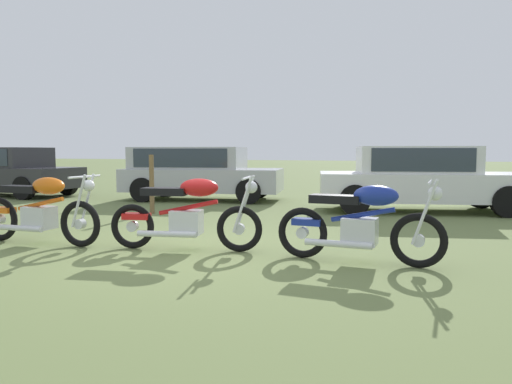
# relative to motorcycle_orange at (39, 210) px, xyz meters

# --- Properties ---
(ground_plane) EXTENTS (120.00, 120.00, 0.00)m
(ground_plane) POSITION_rel_motorcycle_orange_xyz_m (2.19, 0.33, -0.49)
(ground_plane) COLOR olive
(motorcycle_orange) EXTENTS (2.09, 0.64, 1.02)m
(motorcycle_orange) POSITION_rel_motorcycle_orange_xyz_m (0.00, 0.00, 0.00)
(motorcycle_orange) COLOR black
(motorcycle_orange) RESTS_ON ground
(motorcycle_red) EXTENTS (2.07, 0.80, 1.02)m
(motorcycle_red) POSITION_rel_motorcycle_orange_xyz_m (2.19, 0.33, 0.00)
(motorcycle_red) COLOR black
(motorcycle_red) RESTS_ON ground
(motorcycle_blue) EXTENTS (2.01, 0.64, 1.02)m
(motorcycle_blue) POSITION_rel_motorcycle_orange_xyz_m (4.48, 0.37, -0.01)
(motorcycle_blue) COLOR black
(motorcycle_blue) RESTS_ON ground
(car_charcoal) EXTENTS (4.31, 1.94, 1.43)m
(car_charcoal) POSITION_rel_motorcycle_orange_xyz_m (-6.65, 5.62, 0.31)
(car_charcoal) COLOR #2D2D33
(car_charcoal) RESTS_ON ground
(car_silver) EXTENTS (4.45, 2.45, 1.43)m
(car_silver) POSITION_rel_motorcycle_orange_xyz_m (-0.75, 6.38, 0.35)
(car_silver) COLOR #B2B5BA
(car_silver) RESTS_ON ground
(car_white) EXTENTS (4.68, 2.67, 1.43)m
(car_white) POSITION_rel_motorcycle_orange_xyz_m (4.99, 5.78, 0.31)
(car_white) COLOR silver
(car_white) RESTS_ON ground
(fence_post_wooden) EXTENTS (0.10, 0.10, 1.25)m
(fence_post_wooden) POSITION_rel_motorcycle_orange_xyz_m (-0.32, 3.46, 0.14)
(fence_post_wooden) COLOR brown
(fence_post_wooden) RESTS_ON ground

